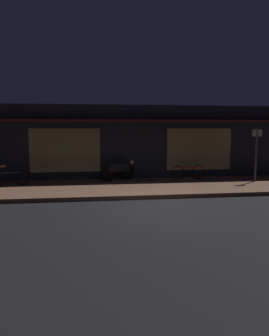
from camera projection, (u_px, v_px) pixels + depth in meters
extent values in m
plane|color=black|center=(154.00, 206.00, 9.96)|extent=(60.00, 60.00, 0.00)
cube|color=brown|center=(140.00, 187.00, 12.90)|extent=(18.00, 4.00, 0.15)
cube|color=black|center=(130.00, 142.00, 16.03)|extent=(18.00, 2.80, 3.60)
cube|color=olive|center=(65.00, 150.00, 14.25)|extent=(3.20, 0.04, 2.00)
cube|color=olive|center=(199.00, 149.00, 15.09)|extent=(3.20, 0.04, 2.00)
cube|color=#591919|center=(135.00, 121.00, 14.28)|extent=(16.20, 0.50, 0.12)
cylinder|color=black|center=(107.00, 175.00, 13.82)|extent=(0.60, 0.35, 0.60)
cylinder|color=black|center=(129.00, 173.00, 14.38)|extent=(0.60, 0.35, 0.60)
cube|color=black|center=(118.00, 168.00, 14.07)|extent=(1.12, 0.69, 0.36)
ellipsoid|color=black|center=(121.00, 163.00, 14.12)|extent=(0.50, 0.39, 0.20)
sphere|color=#F9EDB7|center=(132.00, 162.00, 14.41)|extent=(0.18, 0.18, 0.18)
cylinder|color=gray|center=(128.00, 159.00, 14.29)|extent=(0.24, 0.52, 0.03)
torus|color=black|center=(178.00, 173.00, 14.16)|extent=(0.66, 0.08, 0.66)
torus|color=black|center=(198.00, 172.00, 14.35)|extent=(0.66, 0.08, 0.66)
cube|color=#A51E1E|center=(188.00, 168.00, 14.23)|extent=(0.90, 0.10, 0.06)
cube|color=brown|center=(183.00, 162.00, 14.15)|extent=(0.20, 0.09, 0.06)
cylinder|color=#A51E1E|center=(197.00, 160.00, 14.26)|extent=(0.05, 0.42, 0.02)
torus|color=black|center=(22.00, 177.00, 12.90)|extent=(0.62, 0.31, 0.66)
cube|color=black|center=(9.00, 173.00, 12.61)|extent=(0.83, 0.41, 0.06)
cube|color=brown|center=(2.00, 167.00, 12.44)|extent=(0.22, 0.16, 0.06)
cylinder|color=black|center=(20.00, 164.00, 12.79)|extent=(0.20, 0.39, 0.02)
cylinder|color=#47474C|center=(256.00, 155.00, 13.72)|extent=(0.09, 0.09, 2.40)
cube|color=beige|center=(257.00, 133.00, 13.60)|extent=(0.44, 0.03, 0.30)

